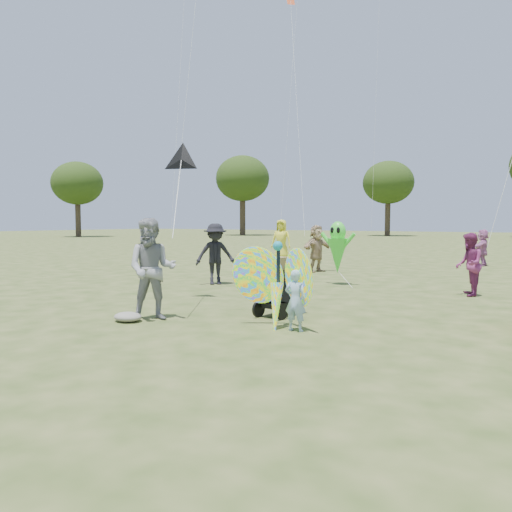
{
  "coord_description": "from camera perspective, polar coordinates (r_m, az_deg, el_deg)",
  "views": [
    {
      "loc": [
        4.74,
        -6.23,
        1.74
      ],
      "look_at": [
        -0.2,
        1.5,
        1.1
      ],
      "focal_mm": 35.0,
      "sensor_mm": 36.0,
      "label": 1
    }
  ],
  "objects": [
    {
      "name": "ground",
      "position": [
        8.02,
        -4.63,
        -8.55
      ],
      "size": [
        160.0,
        160.0,
        0.0
      ],
      "primitive_type": "plane",
      "color": "#51592B",
      "rests_on": "ground"
    },
    {
      "name": "child_girl",
      "position": [
        7.94,
        4.54,
        -5.08
      ],
      "size": [
        0.38,
        0.26,
        0.98
      ],
      "primitive_type": "imported",
      "rotation": [
        0.0,
        0.0,
        3.23
      ],
      "color": "#95B9D2",
      "rests_on": "ground"
    },
    {
      "name": "adult_man",
      "position": [
        8.95,
        -11.81,
        -1.48
      ],
      "size": [
        1.11,
        1.05,
        1.8
      ],
      "primitive_type": "imported",
      "rotation": [
        0.0,
        0.0,
        0.58
      ],
      "color": "gray",
      "rests_on": "ground"
    },
    {
      "name": "grey_bag",
      "position": [
        9.01,
        -14.45,
        -6.74
      ],
      "size": [
        0.52,
        0.42,
        0.16
      ],
      "primitive_type": "ellipsoid",
      "color": "gray",
      "rests_on": "ground"
    },
    {
      "name": "crowd_b",
      "position": [
        13.74,
        -4.66,
        0.22
      ],
      "size": [
        1.21,
        1.21,
        1.68
      ],
      "primitive_type": "imported",
      "rotation": [
        0.0,
        0.0,
        0.79
      ],
      "color": "black",
      "rests_on": "ground"
    },
    {
      "name": "crowd_d",
      "position": [
        17.23,
        6.95,
        0.87
      ],
      "size": [
        0.88,
        1.58,
        1.62
      ],
      "primitive_type": "imported",
      "rotation": [
        0.0,
        0.0,
        1.29
      ],
      "color": "tan",
      "rests_on": "ground"
    },
    {
      "name": "crowd_e",
      "position": [
        12.6,
        23.17,
        -0.88
      ],
      "size": [
        0.72,
        0.84,
        1.48
      ],
      "primitive_type": "imported",
      "rotation": [
        0.0,
        0.0,
        4.97
      ],
      "color": "#802A5E",
      "rests_on": "ground"
    },
    {
      "name": "crowd_g",
      "position": [
        21.95,
        2.92,
        1.82
      ],
      "size": [
        0.98,
        0.74,
        1.82
      ],
      "primitive_type": "imported",
      "rotation": [
        0.0,
        0.0,
        0.2
      ],
      "color": "yellow",
      "rests_on": "ground"
    },
    {
      "name": "crowd_j",
      "position": [
        21.3,
        24.48,
        0.88
      ],
      "size": [
        0.55,
        1.36,
        1.43
      ],
      "primitive_type": "imported",
      "rotation": [
        0.0,
        0.0,
        4.61
      ],
      "color": "#B768A2",
      "rests_on": "ground"
    },
    {
      "name": "jogging_stroller",
      "position": [
        9.23,
        2.87,
        -3.02
      ],
      "size": [
        0.6,
        1.09,
        1.09
      ],
      "rotation": [
        0.0,
        0.0,
        -0.17
      ],
      "color": "black",
      "rests_on": "ground"
    },
    {
      "name": "butterfly_kite",
      "position": [
        8.11,
        2.42,
        -3.44
      ],
      "size": [
        1.74,
        0.75,
        1.62
      ],
      "color": "#FE3128",
      "rests_on": "ground"
    },
    {
      "name": "delta_kite_rig",
      "position": [
        11.14,
        -8.54,
        10.77
      ],
      "size": [
        1.89,
        2.22,
        2.04
      ],
      "color": "black",
      "rests_on": "ground"
    },
    {
      "name": "alien_kite",
      "position": [
        13.79,
        9.31,
        0.74
      ],
      "size": [
        1.12,
        0.69,
        1.74
      ],
      "color": "#3FE836",
      "rests_on": "ground"
    }
  ]
}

